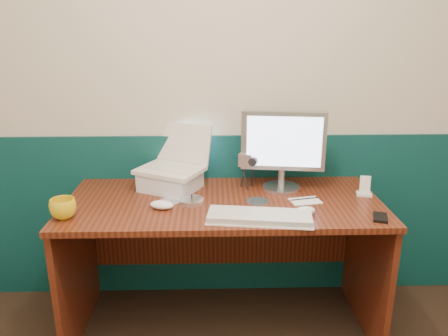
{
  "coord_description": "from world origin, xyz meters",
  "views": [
    {
      "loc": [
        -0.16,
        -0.69,
        1.59
      ],
      "look_at": [
        -0.11,
        1.23,
        0.97
      ],
      "focal_mm": 35.0,
      "sensor_mm": 36.0,
      "label": 1
    }
  ],
  "objects_px": {
    "monitor": "(283,150)",
    "mug": "(63,209)",
    "keyboard": "(259,217)",
    "laptop": "(169,148)",
    "desk": "(223,265)",
    "camcorder": "(247,169)"
  },
  "relations": [
    {
      "from": "monitor",
      "to": "mug",
      "type": "height_order",
      "value": "monitor"
    },
    {
      "from": "keyboard",
      "to": "mug",
      "type": "xyz_separation_m",
      "value": [
        -0.9,
        0.05,
        0.03
      ]
    },
    {
      "from": "laptop",
      "to": "monitor",
      "type": "height_order",
      "value": "monitor"
    },
    {
      "from": "monitor",
      "to": "keyboard",
      "type": "relative_size",
      "value": 0.93
    },
    {
      "from": "laptop",
      "to": "monitor",
      "type": "xyz_separation_m",
      "value": [
        0.6,
        -0.01,
        -0.01
      ]
    },
    {
      "from": "monitor",
      "to": "mug",
      "type": "xyz_separation_m",
      "value": [
        -1.06,
        -0.35,
        -0.17
      ]
    },
    {
      "from": "desk",
      "to": "camcorder",
      "type": "relative_size",
      "value": 7.41
    },
    {
      "from": "laptop",
      "to": "monitor",
      "type": "distance_m",
      "value": 0.6
    },
    {
      "from": "desk",
      "to": "camcorder",
      "type": "xyz_separation_m",
      "value": [
        0.14,
        0.18,
        0.48
      ]
    },
    {
      "from": "desk",
      "to": "monitor",
      "type": "xyz_separation_m",
      "value": [
        0.32,
        0.15,
        0.59
      ]
    },
    {
      "from": "monitor",
      "to": "mug",
      "type": "distance_m",
      "value": 1.13
    },
    {
      "from": "laptop",
      "to": "keyboard",
      "type": "distance_m",
      "value": 0.64
    },
    {
      "from": "desk",
      "to": "monitor",
      "type": "bearing_deg",
      "value": 25.44
    },
    {
      "from": "desk",
      "to": "camcorder",
      "type": "height_order",
      "value": "camcorder"
    },
    {
      "from": "laptop",
      "to": "keyboard",
      "type": "xyz_separation_m",
      "value": [
        0.44,
        -0.41,
        -0.22
      ]
    },
    {
      "from": "keyboard",
      "to": "mug",
      "type": "bearing_deg",
      "value": -175.21
    },
    {
      "from": "monitor",
      "to": "desk",
      "type": "bearing_deg",
      "value": -146.73
    },
    {
      "from": "desk",
      "to": "laptop",
      "type": "bearing_deg",
      "value": 149.54
    },
    {
      "from": "mug",
      "to": "camcorder",
      "type": "bearing_deg",
      "value": 23.45
    },
    {
      "from": "monitor",
      "to": "camcorder",
      "type": "distance_m",
      "value": 0.22
    },
    {
      "from": "mug",
      "to": "keyboard",
      "type": "bearing_deg",
      "value": -3.05
    },
    {
      "from": "monitor",
      "to": "laptop",
      "type": "bearing_deg",
      "value": -173.49
    }
  ]
}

